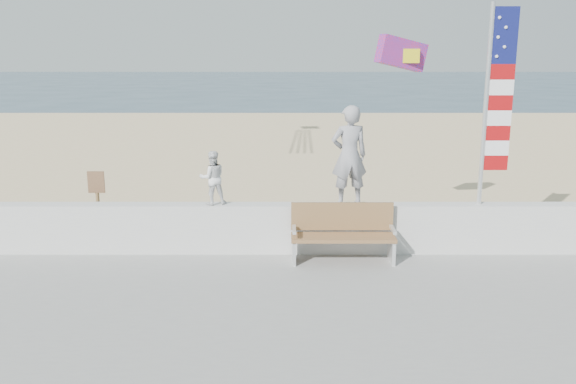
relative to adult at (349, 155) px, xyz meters
name	(u,v)px	position (x,y,z in m)	size (l,w,h in m)	color
ground	(275,305)	(-1.28, -2.00, -1.97)	(220.00, 220.00, 0.00)	#283F51
sand	(281,180)	(-1.28, 7.00, -1.93)	(90.00, 40.00, 0.08)	beige
seawall	(277,228)	(-1.28, 0.00, -1.34)	(30.00, 0.35, 0.90)	silver
adult	(349,155)	(0.00, 0.00, 0.00)	(0.65, 0.43, 1.78)	gray
child	(212,178)	(-2.43, 0.00, -0.40)	(0.47, 0.37, 0.97)	silver
bench	(343,232)	(-0.13, -0.45, -1.28)	(1.80, 0.57, 1.00)	olive
flag	(494,97)	(2.48, 0.00, 1.02)	(0.50, 0.08, 3.50)	white
parafoil_kite	(402,54)	(1.21, 1.87, 1.75)	(1.12, 0.65, 0.75)	red
sign	(98,202)	(-4.75, 0.74, -1.02)	(0.32, 0.07, 1.46)	olive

